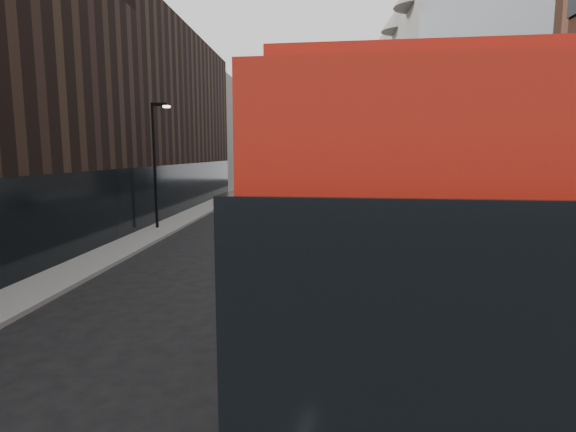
% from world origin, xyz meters
% --- Properties ---
extents(ground, '(140.00, 140.00, 0.00)m').
position_xyz_m(ground, '(0.00, 0.00, 0.00)').
color(ground, black).
rests_on(ground, ground).
extents(sidewalk_right, '(3.00, 80.00, 0.15)m').
position_xyz_m(sidewalk_right, '(7.50, 25.00, 0.07)').
color(sidewalk_right, slate).
rests_on(sidewalk_right, ground).
extents(sidewalk_left, '(2.00, 80.00, 0.15)m').
position_xyz_m(sidewalk_left, '(-8.00, 25.00, 0.07)').
color(sidewalk_left, slate).
rests_on(sidewalk_left, ground).
extents(building_modern_block, '(5.03, 22.00, 20.00)m').
position_xyz_m(building_modern_block, '(11.47, 21.00, 9.90)').
color(building_modern_block, '#A9AEB4').
rests_on(building_modern_block, ground).
extents(building_victorian, '(6.50, 24.00, 21.00)m').
position_xyz_m(building_victorian, '(11.38, 44.00, 9.66)').
color(building_victorian, slate).
rests_on(building_victorian, ground).
extents(building_left_mid, '(5.00, 24.00, 14.00)m').
position_xyz_m(building_left_mid, '(-11.50, 30.00, 7.00)').
color(building_left_mid, black).
rests_on(building_left_mid, ground).
extents(building_left_far, '(5.00, 20.00, 13.00)m').
position_xyz_m(building_left_far, '(-11.50, 52.00, 6.50)').
color(building_left_far, slate).
rests_on(building_left_far, ground).
extents(street_lamp, '(1.06, 0.22, 7.00)m').
position_xyz_m(street_lamp, '(-8.22, 18.00, 4.18)').
color(street_lamp, black).
rests_on(street_lamp, sidewalk_left).
extents(red_bus, '(3.56, 11.87, 4.73)m').
position_xyz_m(red_bus, '(2.34, 0.21, 2.63)').
color(red_bus, '#AE160A').
rests_on(red_bus, ground).
extents(grey_bus, '(3.83, 10.91, 3.46)m').
position_xyz_m(grey_bus, '(4.13, 46.51, 1.85)').
color(grey_bus, black).
rests_on(grey_bus, ground).
extents(car_a, '(2.16, 4.44, 1.46)m').
position_xyz_m(car_a, '(2.10, 12.46, 0.73)').
color(car_a, black).
rests_on(car_a, ground).
extents(car_b, '(1.74, 4.32, 1.40)m').
position_xyz_m(car_b, '(1.11, 18.53, 0.70)').
color(car_b, gray).
rests_on(car_b, ground).
extents(car_c, '(2.62, 5.07, 1.41)m').
position_xyz_m(car_c, '(3.53, 24.00, 0.70)').
color(car_c, black).
rests_on(car_c, ground).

